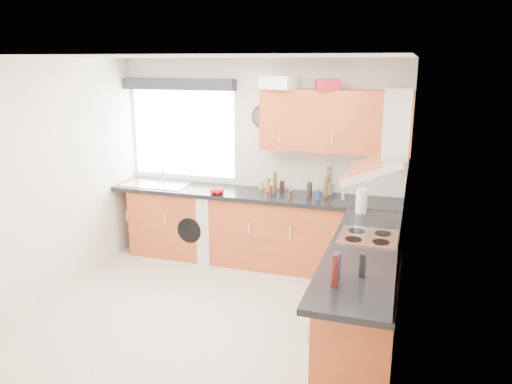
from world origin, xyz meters
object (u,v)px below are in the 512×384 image
(oven, at_px, (365,287))
(upper_cabinets, at_px, (335,121))
(extractor_hood, at_px, (386,145))
(washing_machine, at_px, (199,223))

(oven, relative_size, upper_cabinets, 0.50)
(extractor_hood, relative_size, upper_cabinets, 0.46)
(oven, height_order, extractor_hood, extractor_hood)
(oven, distance_m, extractor_hood, 1.35)
(extractor_hood, distance_m, washing_machine, 2.95)
(extractor_hood, distance_m, upper_cabinets, 1.48)
(upper_cabinets, bearing_deg, oven, -67.46)
(extractor_hood, height_order, washing_machine, extractor_hood)
(oven, xyz_separation_m, upper_cabinets, (-0.55, 1.32, 1.38))
(oven, height_order, upper_cabinets, upper_cabinets)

